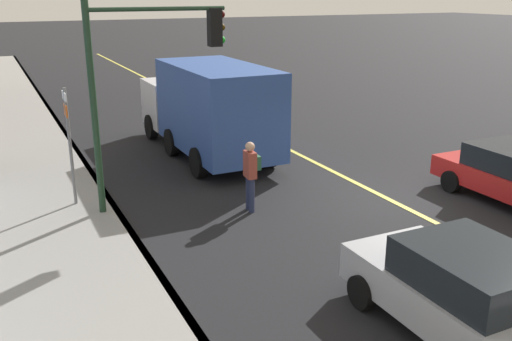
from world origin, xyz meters
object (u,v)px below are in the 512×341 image
(traffic_light_mast, at_px, (148,68))
(street_sign_post, at_px, (69,140))
(pedestrian_with_backpack, at_px, (251,171))
(car_silver, at_px, (463,291))
(truck_blue, at_px, (209,107))

(traffic_light_mast, distance_m, street_sign_post, 2.64)
(pedestrian_with_backpack, xyz_separation_m, street_sign_post, (2.01, 3.92, 0.75))
(car_silver, height_order, traffic_light_mast, traffic_light_mast)
(truck_blue, bearing_deg, car_silver, 178.93)
(pedestrian_with_backpack, distance_m, traffic_light_mast, 3.46)
(car_silver, distance_m, traffic_light_mast, 8.42)
(car_silver, bearing_deg, street_sign_post, 29.09)
(truck_blue, height_order, street_sign_post, street_sign_post)
(traffic_light_mast, bearing_deg, car_silver, -159.39)
(street_sign_post, bearing_deg, truck_blue, -57.16)
(car_silver, height_order, pedestrian_with_backpack, pedestrian_with_backpack)
(truck_blue, bearing_deg, traffic_light_mast, 142.69)
(car_silver, height_order, street_sign_post, street_sign_post)
(car_silver, relative_size, truck_blue, 0.53)
(car_silver, height_order, truck_blue, truck_blue)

